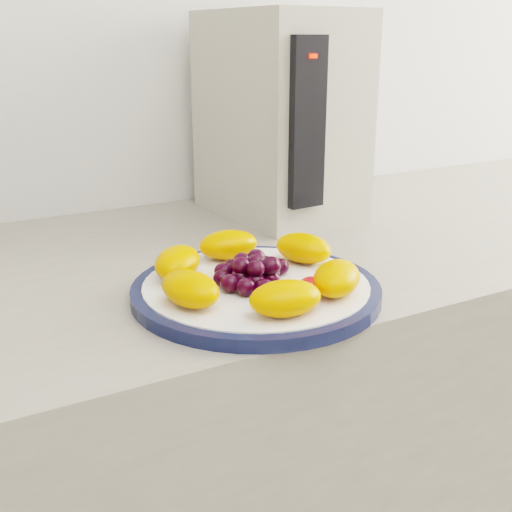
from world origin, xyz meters
TOP-DOWN VIEW (x-y plane):
  - plate_rim at (0.03, 1.03)m, footprint 0.29×0.29m
  - plate_face at (0.03, 1.03)m, footprint 0.26×0.26m
  - appliance_body at (0.24, 1.34)m, footprint 0.20×0.27m
  - appliance_panel at (0.21, 1.20)m, footprint 0.06×0.02m
  - appliance_led at (0.21, 1.19)m, footprint 0.01×0.01m
  - fruit_plate at (0.02, 1.03)m, footprint 0.25×0.25m

SIDE VIEW (x-z plane):
  - plate_rim at x=0.03m, z-range 0.90..0.91m
  - plate_face at x=0.03m, z-range 0.90..0.92m
  - fruit_plate at x=0.02m, z-range 0.92..0.95m
  - appliance_body at x=0.24m, z-range 0.90..1.23m
  - appliance_panel at x=0.21m, z-range 0.95..1.19m
  - appliance_led at x=0.21m, z-range 1.16..1.16m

